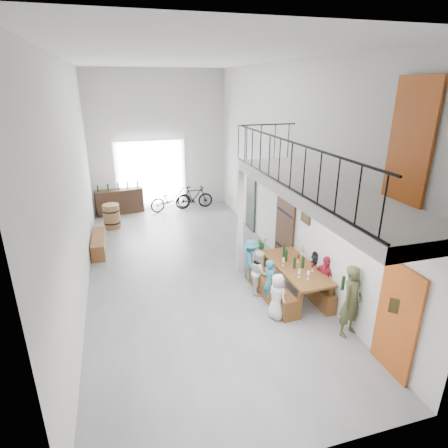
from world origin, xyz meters
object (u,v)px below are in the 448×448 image
object	(u,v)px
bench_inner	(269,288)
side_bench	(99,244)
oak_barrel	(112,216)
tasting_table	(296,269)
host_standing	(352,301)
bicycle_near	(171,199)
serving_counter	(119,201)

from	to	relation	value
bench_inner	side_bench	size ratio (longest dim) A/B	1.25
side_bench	oak_barrel	world-z (taller)	oak_barrel
tasting_table	oak_barrel	distance (m)	7.42
host_standing	bicycle_near	bearing A→B (deg)	83.67
tasting_table	host_standing	xyz separation A→B (m)	(0.39, -1.72, 0.08)
tasting_table	oak_barrel	xyz separation A→B (m)	(-4.28, 6.05, -0.26)
host_standing	oak_barrel	bearing A→B (deg)	100.58
bench_inner	serving_counter	size ratio (longest dim) A/B	1.18
oak_barrel	serving_counter	distance (m)	1.68
side_bench	bicycle_near	bearing A→B (deg)	50.48
oak_barrel	host_standing	size ratio (longest dim) A/B	0.56
serving_counter	oak_barrel	bearing A→B (deg)	-109.94
side_bench	tasting_table	bearing A→B (deg)	-41.06
host_standing	bench_inner	bearing A→B (deg)	99.58
tasting_table	oak_barrel	size ratio (longest dim) A/B	2.54
side_bench	oak_barrel	bearing A→B (deg)	77.86
serving_counter	bench_inner	bearing A→B (deg)	-75.23
tasting_table	serving_counter	bearing A→B (deg)	115.68
side_bench	serving_counter	bearing A→B (deg)	78.25
side_bench	serving_counter	xyz separation A→B (m)	(0.75, 3.61, 0.24)
bench_inner	bicycle_near	xyz separation A→B (m)	(-1.27, 7.40, 0.22)
bicycle_near	side_bench	bearing A→B (deg)	124.47
bench_inner	host_standing	xyz separation A→B (m)	(1.04, -1.80, 0.54)
tasting_table	bench_inner	xyz separation A→B (m)	(-0.64, 0.07, -0.46)
oak_barrel	host_standing	distance (m)	9.08
bench_inner	host_standing	size ratio (longest dim) A/B	1.39
serving_counter	tasting_table	bearing A→B (deg)	-71.50
side_bench	oak_barrel	size ratio (longest dim) A/B	1.97
tasting_table	oak_barrel	world-z (taller)	oak_barrel
serving_counter	host_standing	xyz separation A→B (m)	(4.34, -9.42, 0.30)
bench_inner	tasting_table	bearing A→B (deg)	-10.26
tasting_table	side_bench	xyz separation A→B (m)	(-4.70, 4.09, -0.46)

